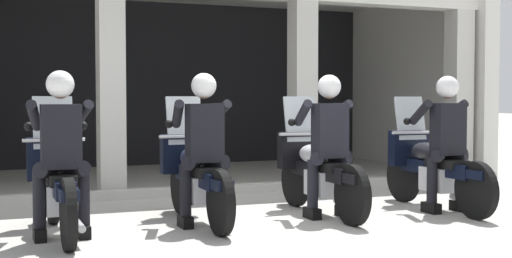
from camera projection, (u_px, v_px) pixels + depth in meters
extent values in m
plane|color=#A8A59E|center=(185.00, 186.00, 10.45)|extent=(80.00, 80.00, 0.00)
cube|color=black|center=(148.00, 84.00, 13.80)|extent=(9.71, 0.24, 3.23)
cube|color=silver|center=(411.00, 84.00, 13.59)|extent=(0.30, 4.66, 3.23)
cube|color=beige|center=(111.00, 93.00, 9.46)|extent=(0.35, 0.36, 2.79)
cube|color=beige|center=(302.00, 94.00, 10.54)|extent=(0.35, 0.36, 2.79)
cube|color=beige|center=(458.00, 94.00, 11.61)|extent=(0.35, 0.36, 2.79)
cube|color=#B7B5AD|center=(223.00, 189.00, 9.59)|extent=(9.31, 0.24, 0.12)
cylinder|color=black|center=(53.00, 194.00, 7.29)|extent=(0.09, 0.64, 0.64)
cylinder|color=black|center=(68.00, 214.00, 5.99)|extent=(0.09, 0.64, 0.64)
cube|color=black|center=(52.00, 174.00, 7.28)|extent=(0.14, 0.44, 0.08)
cube|color=silver|center=(60.00, 198.00, 6.59)|extent=(0.28, 0.44, 0.28)
cube|color=black|center=(59.00, 184.00, 6.63)|extent=(0.18, 1.24, 0.16)
ellipsoid|color=black|center=(57.00, 164.00, 6.83)|extent=(0.26, 0.48, 0.22)
cube|color=black|center=(61.00, 179.00, 6.46)|extent=(0.24, 0.52, 0.10)
cube|color=black|center=(67.00, 193.00, 6.04)|extent=(0.16, 0.48, 0.10)
cylinder|color=silver|center=(53.00, 172.00, 7.22)|extent=(0.05, 0.24, 0.53)
cube|color=black|center=(53.00, 159.00, 7.16)|extent=(0.52, 0.16, 0.44)
sphere|color=silver|center=(52.00, 156.00, 7.25)|extent=(0.18, 0.18, 0.18)
cube|color=silver|center=(53.00, 123.00, 7.13)|extent=(0.40, 0.14, 0.54)
cylinder|color=silver|center=(54.00, 140.00, 7.06)|extent=(0.62, 0.04, 0.04)
cylinder|color=silver|center=(78.00, 224.00, 6.32)|extent=(0.07, 0.55, 0.07)
cube|color=black|center=(61.00, 137.00, 6.43)|extent=(0.36, 0.22, 0.60)
cube|color=black|center=(60.00, 134.00, 6.54)|extent=(0.05, 0.02, 0.32)
sphere|color=tan|center=(60.00, 88.00, 6.42)|extent=(0.21, 0.21, 0.21)
sphere|color=silver|center=(60.00, 84.00, 6.42)|extent=(0.26, 0.26, 0.26)
cylinder|color=black|center=(77.00, 169.00, 6.51)|extent=(0.26, 0.29, 0.17)
cylinder|color=black|center=(83.00, 198.00, 6.55)|extent=(0.12, 0.12, 0.53)
cube|color=black|center=(84.00, 231.00, 6.57)|extent=(0.11, 0.26, 0.12)
cylinder|color=black|center=(46.00, 170.00, 6.41)|extent=(0.26, 0.29, 0.17)
cylinder|color=black|center=(39.00, 200.00, 6.40)|extent=(0.12, 0.12, 0.53)
cube|color=black|center=(40.00, 235.00, 6.42)|extent=(0.11, 0.26, 0.12)
cylinder|color=black|center=(82.00, 115.00, 6.71)|extent=(0.19, 0.48, 0.31)
sphere|color=black|center=(83.00, 126.00, 6.93)|extent=(0.09, 0.09, 0.09)
cylinder|color=black|center=(34.00, 116.00, 6.55)|extent=(0.19, 0.48, 0.31)
sphere|color=black|center=(29.00, 127.00, 6.73)|extent=(0.09, 0.09, 0.09)
cylinder|color=black|center=(181.00, 186.00, 7.96)|extent=(0.09, 0.64, 0.64)
cylinder|color=black|center=(220.00, 203.00, 6.66)|extent=(0.09, 0.64, 0.64)
cube|color=black|center=(181.00, 168.00, 7.95)|extent=(0.14, 0.44, 0.08)
cube|color=silver|center=(200.00, 189.00, 7.26)|extent=(0.28, 0.44, 0.28)
cube|color=black|center=(199.00, 176.00, 7.30)|extent=(0.18, 1.24, 0.16)
ellipsoid|color=#1E2338|center=(193.00, 158.00, 7.50)|extent=(0.26, 0.48, 0.22)
cube|color=black|center=(204.00, 172.00, 7.13)|extent=(0.24, 0.52, 0.10)
cube|color=black|center=(218.00, 184.00, 6.71)|extent=(0.16, 0.48, 0.10)
cylinder|color=silver|center=(183.00, 165.00, 7.89)|extent=(0.05, 0.24, 0.53)
cube|color=black|center=(184.00, 154.00, 7.83)|extent=(0.52, 0.16, 0.44)
sphere|color=silver|center=(182.00, 151.00, 7.92)|extent=(0.18, 0.18, 0.18)
cube|color=silver|center=(184.00, 120.00, 7.79)|extent=(0.40, 0.14, 0.54)
cylinder|color=silver|center=(186.00, 136.00, 7.73)|extent=(0.62, 0.04, 0.04)
cylinder|color=silver|center=(222.00, 212.00, 6.99)|extent=(0.07, 0.55, 0.07)
cube|color=black|center=(205.00, 133.00, 7.09)|extent=(0.36, 0.22, 0.60)
cube|color=#591414|center=(201.00, 130.00, 7.20)|extent=(0.05, 0.02, 0.32)
sphere|color=tan|center=(204.00, 89.00, 7.09)|extent=(0.21, 0.21, 0.21)
sphere|color=silver|center=(204.00, 86.00, 7.09)|extent=(0.26, 0.26, 0.26)
cylinder|color=black|center=(217.00, 162.00, 7.18)|extent=(0.26, 0.29, 0.17)
cylinder|color=black|center=(222.00, 188.00, 7.21)|extent=(0.12, 0.12, 0.53)
cube|color=black|center=(222.00, 219.00, 7.24)|extent=(0.11, 0.26, 0.12)
cylinder|color=black|center=(191.00, 163.00, 7.07)|extent=(0.26, 0.29, 0.17)
cylinder|color=black|center=(185.00, 190.00, 7.06)|extent=(0.12, 0.12, 0.53)
cube|color=black|center=(185.00, 222.00, 7.09)|extent=(0.11, 0.26, 0.12)
cylinder|color=black|center=(218.00, 114.00, 7.38)|extent=(0.19, 0.48, 0.31)
sphere|color=black|center=(215.00, 123.00, 7.59)|extent=(0.09, 0.09, 0.09)
cylinder|color=black|center=(178.00, 114.00, 7.22)|extent=(0.19, 0.48, 0.31)
sphere|color=black|center=(169.00, 124.00, 7.40)|extent=(0.09, 0.09, 0.09)
cylinder|color=black|center=(295.00, 180.00, 8.48)|extent=(0.09, 0.64, 0.64)
cylinder|color=black|center=(352.00, 195.00, 7.18)|extent=(0.09, 0.64, 0.64)
cube|color=black|center=(295.00, 163.00, 8.47)|extent=(0.14, 0.44, 0.08)
cube|color=silver|center=(323.00, 183.00, 7.78)|extent=(0.28, 0.44, 0.28)
cube|color=black|center=(321.00, 171.00, 7.82)|extent=(0.18, 1.24, 0.16)
ellipsoid|color=#B2B2B7|center=(313.00, 154.00, 8.02)|extent=(0.26, 0.48, 0.22)
cube|color=black|center=(329.00, 167.00, 7.65)|extent=(0.24, 0.52, 0.10)
cube|color=black|center=(349.00, 178.00, 7.23)|extent=(0.16, 0.48, 0.10)
cylinder|color=silver|center=(297.00, 161.00, 8.41)|extent=(0.05, 0.24, 0.53)
cube|color=black|center=(300.00, 150.00, 8.35)|extent=(0.52, 0.16, 0.44)
sphere|color=silver|center=(296.00, 148.00, 8.44)|extent=(0.18, 0.18, 0.18)
cube|color=silver|center=(300.00, 119.00, 8.32)|extent=(0.40, 0.14, 0.54)
cylinder|color=silver|center=(303.00, 134.00, 8.25)|extent=(0.62, 0.04, 0.04)
cylinder|color=silver|center=(348.00, 204.00, 7.51)|extent=(0.07, 0.55, 0.07)
cube|color=black|center=(330.00, 131.00, 7.62)|extent=(0.36, 0.22, 0.60)
cube|color=#14193F|center=(325.00, 128.00, 7.73)|extent=(0.05, 0.02, 0.32)
sphere|color=tan|center=(329.00, 89.00, 7.61)|extent=(0.21, 0.21, 0.21)
sphere|color=silver|center=(329.00, 87.00, 7.61)|extent=(0.26, 0.26, 0.26)
cylinder|color=black|center=(340.00, 158.00, 7.70)|extent=(0.26, 0.29, 0.17)
cylinder|color=black|center=(345.00, 182.00, 7.73)|extent=(0.12, 0.12, 0.53)
cube|color=black|center=(344.00, 211.00, 7.76)|extent=(0.11, 0.26, 0.12)
cylinder|color=black|center=(318.00, 159.00, 7.60)|extent=(0.26, 0.29, 0.17)
cylinder|color=black|center=(313.00, 184.00, 7.59)|extent=(0.12, 0.12, 0.53)
cube|color=black|center=(312.00, 213.00, 7.61)|extent=(0.11, 0.26, 0.12)
cylinder|color=black|center=(338.00, 113.00, 7.90)|extent=(0.19, 0.48, 0.31)
sphere|color=black|center=(332.00, 122.00, 8.12)|extent=(0.09, 0.09, 0.09)
cylinder|color=black|center=(303.00, 113.00, 7.74)|extent=(0.19, 0.48, 0.31)
sphere|color=black|center=(292.00, 122.00, 7.92)|extent=(0.09, 0.09, 0.09)
cylinder|color=black|center=(403.00, 177.00, 8.85)|extent=(0.09, 0.64, 0.64)
cylinder|color=black|center=(476.00, 190.00, 7.55)|extent=(0.09, 0.64, 0.64)
cube|color=black|center=(403.00, 161.00, 8.84)|extent=(0.14, 0.44, 0.08)
cube|color=silver|center=(439.00, 179.00, 8.15)|extent=(0.28, 0.44, 0.28)
cube|color=black|center=(437.00, 168.00, 8.19)|extent=(0.18, 1.24, 0.16)
ellipsoid|color=black|center=(426.00, 151.00, 8.39)|extent=(0.26, 0.48, 0.22)
cube|color=black|center=(447.00, 163.00, 8.02)|extent=(0.24, 0.52, 0.10)
cube|color=black|center=(473.00, 174.00, 7.60)|extent=(0.16, 0.48, 0.10)
cylinder|color=silver|center=(406.00, 159.00, 8.78)|extent=(0.05, 0.24, 0.53)
cube|color=black|center=(409.00, 148.00, 8.72)|extent=(0.52, 0.16, 0.44)
sphere|color=silver|center=(404.00, 146.00, 8.81)|extent=(0.18, 0.18, 0.18)
cube|color=silver|center=(410.00, 118.00, 8.69)|extent=(0.40, 0.14, 0.54)
cylinder|color=silver|center=(414.00, 132.00, 8.62)|extent=(0.62, 0.04, 0.04)
cylinder|color=silver|center=(467.00, 199.00, 7.88)|extent=(0.07, 0.55, 0.07)
cube|color=black|center=(448.00, 129.00, 7.98)|extent=(0.36, 0.22, 0.60)
cube|color=#14193F|center=(442.00, 127.00, 8.10)|extent=(0.05, 0.02, 0.32)
sphere|color=#936B51|center=(447.00, 90.00, 7.98)|extent=(0.21, 0.21, 0.21)
sphere|color=silver|center=(447.00, 87.00, 7.98)|extent=(0.26, 0.26, 0.26)
cylinder|color=black|center=(457.00, 155.00, 8.07)|extent=(0.26, 0.29, 0.17)
cylinder|color=black|center=(460.00, 179.00, 8.10)|extent=(0.12, 0.12, 0.53)
cube|color=black|center=(460.00, 206.00, 8.13)|extent=(0.11, 0.26, 0.12)
cylinder|color=black|center=(437.00, 156.00, 7.97)|extent=(0.26, 0.29, 0.17)
cylinder|color=black|center=(432.00, 180.00, 7.96)|extent=(0.12, 0.12, 0.53)
cube|color=black|center=(431.00, 208.00, 7.98)|extent=(0.11, 0.26, 0.12)
cylinder|color=black|center=(451.00, 112.00, 8.27)|extent=(0.19, 0.48, 0.31)
sphere|color=black|center=(443.00, 121.00, 8.49)|extent=(0.09, 0.09, 0.09)
cylinder|color=black|center=(420.00, 112.00, 8.11)|extent=(0.19, 0.48, 0.31)
sphere|color=black|center=(407.00, 121.00, 8.29)|extent=(0.09, 0.09, 0.09)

